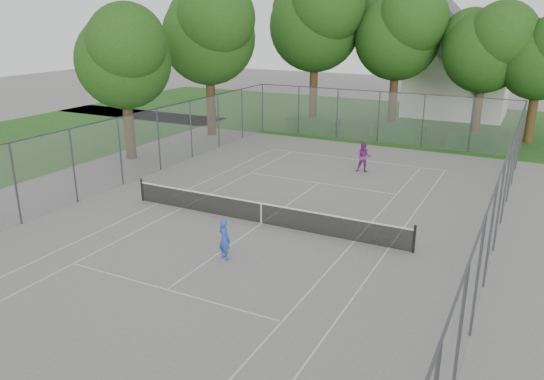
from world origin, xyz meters
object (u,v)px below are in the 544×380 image
at_px(tennis_net, 261,212).
at_px(woman_player, 364,157).
at_px(house, 458,68).
at_px(girl_player, 224,239).

xyz_separation_m(tennis_net, woman_player, (1.41, 9.45, 0.35)).
height_order(house, woman_player, house).
bearing_deg(woman_player, tennis_net, -111.74).
height_order(tennis_net, girl_player, girl_player).
distance_m(girl_player, woman_player, 13.07).
height_order(tennis_net, woman_player, woman_player).
distance_m(tennis_net, house, 30.60).
relative_size(tennis_net, woman_player, 7.49).
xyz_separation_m(house, woman_player, (-1.57, -20.80, -3.23)).
height_order(tennis_net, house, house).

